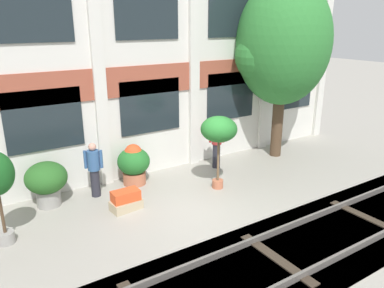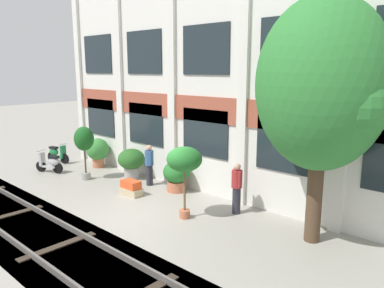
{
  "view_description": "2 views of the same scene",
  "coord_description": "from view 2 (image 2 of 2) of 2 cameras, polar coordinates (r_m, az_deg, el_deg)",
  "views": [
    {
      "loc": [
        -5.21,
        -7.54,
        4.83
      ],
      "look_at": [
        0.32,
        1.07,
        1.46
      ],
      "focal_mm": 35.0,
      "sensor_mm": 36.0,
      "label": 1
    },
    {
      "loc": [
        8.58,
        -7.03,
        4.5
      ],
      "look_at": [
        0.53,
        1.75,
        2.1
      ],
      "focal_mm": 35.0,
      "sensor_mm": 36.0,
      "label": 2
    }
  ],
  "objects": [
    {
      "name": "ground_plane",
      "position": [
        11.97,
        -7.67,
        -10.81
      ],
      "size": [
        80.0,
        80.0,
        0.0
      ],
      "primitive_type": "plane",
      "color": "#9E998E"
    },
    {
      "name": "apartment_facade",
      "position": [
        13.41,
        2.74,
        9.45
      ],
      "size": [
        16.58,
        0.64,
        8.14
      ],
      "color": "silver",
      "rests_on": "ground"
    },
    {
      "name": "rail_tracks",
      "position": [
        10.64,
        -19.64,
        -15.16
      ],
      "size": [
        24.22,
        2.8,
        0.43
      ],
      "color": "#423F3A",
      "rests_on": "ground"
    },
    {
      "name": "broadleaf_tree",
      "position": [
        9.84,
        19.16,
        7.97
      ],
      "size": [
        3.42,
        3.26,
        6.29
      ],
      "color": "#4C3826",
      "rests_on": "ground"
    },
    {
      "name": "potted_plant_tall_urn",
      "position": [
        15.84,
        -16.12,
        0.42
      ],
      "size": [
        0.8,
        0.8,
        2.21
      ],
      "color": "gray",
      "rests_on": "ground"
    },
    {
      "name": "potted_plant_square_trough",
      "position": [
        13.81,
        -9.28,
        -6.66
      ],
      "size": [
        0.85,
        0.54,
        0.54
      ],
      "color": "tan",
      "rests_on": "ground"
    },
    {
      "name": "potted_plant_terracotta_small",
      "position": [
        11.18,
        -1.16,
        -2.63
      ],
      "size": [
        1.07,
        1.07,
        2.23
      ],
      "color": "#B76647",
      "rests_on": "ground"
    },
    {
      "name": "potted_plant_stone_basin",
      "position": [
        17.87,
        -14.17,
        -0.97
      ],
      "size": [
        1.03,
        1.03,
        1.35
      ],
      "color": "#B76647",
      "rests_on": "ground"
    },
    {
      "name": "potted_plant_glazed_jar",
      "position": [
        15.78,
        -9.22,
        -2.58
      ],
      "size": [
        1.12,
        1.12,
        1.25
      ],
      "color": "gray",
      "rests_on": "ground"
    },
    {
      "name": "potted_plant_fluted_column",
      "position": [
        13.96,
        -2.39,
        -4.48
      ],
      "size": [
        1.0,
        1.0,
        1.28
      ],
      "color": "#B76647",
      "rests_on": "ground"
    },
    {
      "name": "scooter_near_curb",
      "position": [
        19.4,
        -19.89,
        -1.4
      ],
      "size": [
        1.36,
        0.59,
        0.98
      ],
      "rotation": [
        0.0,
        0.0,
        0.24
      ],
      "color": "black",
      "rests_on": "ground"
    },
    {
      "name": "scooter_second_parked",
      "position": [
        17.61,
        -20.79,
        -2.72
      ],
      "size": [
        1.3,
        0.73,
        0.98
      ],
      "rotation": [
        0.0,
        0.0,
        3.55
      ],
      "color": "black",
      "rests_on": "ground"
    },
    {
      "name": "resident_by_doorway",
      "position": [
        11.87,
        6.83,
        -6.5
      ],
      "size": [
        0.46,
        0.34,
        1.63
      ],
      "rotation": [
        0.0,
        0.0,
        -2.15
      ],
      "color": "#282833",
      "rests_on": "ground"
    },
    {
      "name": "resident_watching_tracks",
      "position": [
        14.71,
        -6.53,
        -3.02
      ],
      "size": [
        0.48,
        0.34,
        1.61
      ],
      "rotation": [
        0.0,
        0.0,
        -2.05
      ],
      "color": "#282833",
      "rests_on": "ground"
    }
  ]
}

